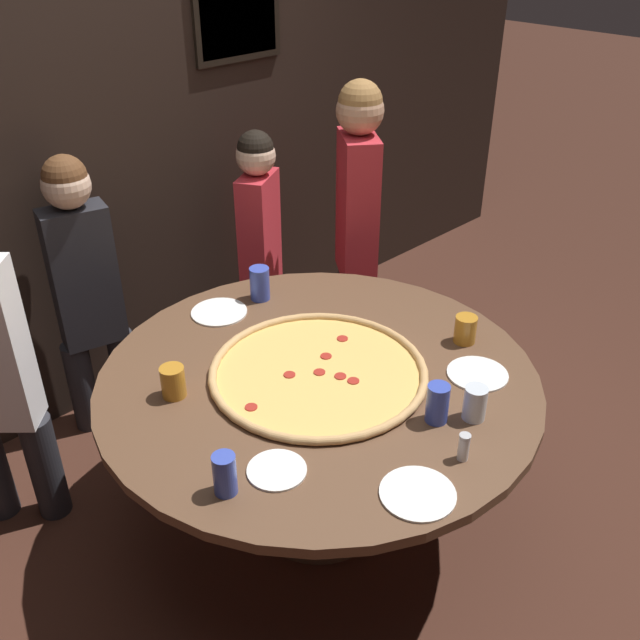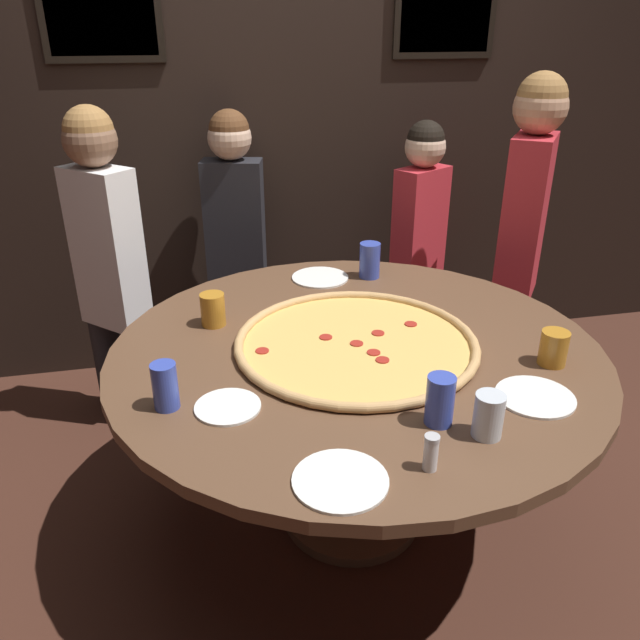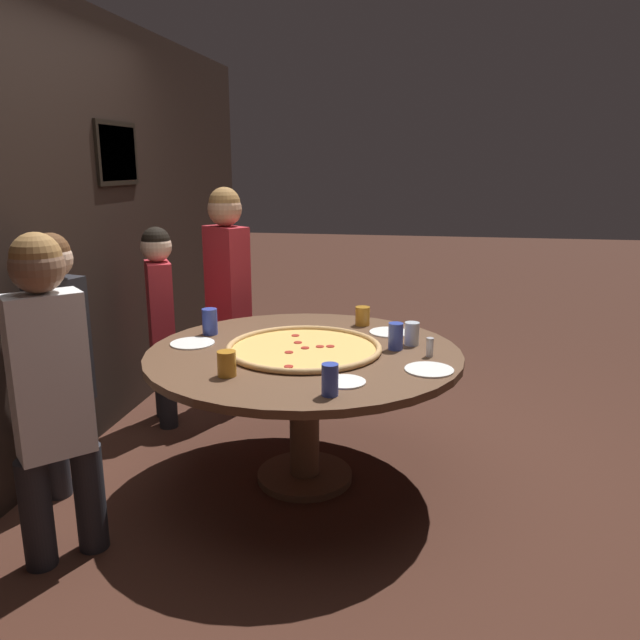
{
  "view_description": "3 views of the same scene",
  "coord_description": "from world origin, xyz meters",
  "px_view_note": "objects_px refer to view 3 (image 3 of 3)",
  "views": [
    {
      "loc": [
        -1.51,
        -1.55,
        2.29
      ],
      "look_at": [
        0.07,
        0.07,
        0.92
      ],
      "focal_mm": 40.0,
      "sensor_mm": 36.0,
      "label": 1
    },
    {
      "loc": [
        -0.51,
        -1.77,
        1.73
      ],
      "look_at": [
        -0.11,
        0.05,
        0.83
      ],
      "focal_mm": 35.0,
      "sensor_mm": 36.0,
      "label": 2
    },
    {
      "loc": [
        -3.06,
        -0.62,
        1.69
      ],
      "look_at": [
        0.1,
        -0.07,
        0.88
      ],
      "focal_mm": 35.0,
      "sensor_mm": 36.0,
      "label": 3
    }
  ],
  "objects_px": {
    "drink_cup_by_shaker": "(363,316)",
    "drink_cup_near_left": "(227,364)",
    "drink_cup_centre_back": "(396,336)",
    "white_plate_right_side": "(193,343)",
    "drink_cup_beside_pizza": "(330,380)",
    "diner_centre_back": "(161,314)",
    "diner_side_right": "(61,349)",
    "dining_table": "(304,373)",
    "white_plate_near_front": "(389,332)",
    "drink_cup_near_right": "(412,334)",
    "diner_far_left": "(228,285)",
    "giant_pizza": "(304,348)",
    "white_plate_far_back": "(429,370)",
    "condiment_shaker": "(430,347)",
    "diner_side_left": "(50,383)",
    "white_plate_left_side": "(345,382)",
    "drink_cup_front_edge": "(210,322)"
  },
  "relations": [
    {
      "from": "white_plate_near_front",
      "to": "drink_cup_near_right",
      "type": "bearing_deg",
      "value": -148.38
    },
    {
      "from": "white_plate_right_side",
      "to": "diner_side_right",
      "type": "distance_m",
      "value": 0.66
    },
    {
      "from": "dining_table",
      "to": "condiment_shaker",
      "type": "bearing_deg",
      "value": -89.26
    },
    {
      "from": "white_plate_left_side",
      "to": "white_plate_near_front",
      "type": "height_order",
      "value": "same"
    },
    {
      "from": "white_plate_far_back",
      "to": "white_plate_near_front",
      "type": "distance_m",
      "value": 0.68
    },
    {
      "from": "drink_cup_near_right",
      "to": "white_plate_near_front",
      "type": "height_order",
      "value": "drink_cup_near_right"
    },
    {
      "from": "drink_cup_by_shaker",
      "to": "drink_cup_near_left",
      "type": "height_order",
      "value": "drink_cup_near_left"
    },
    {
      "from": "diner_centre_back",
      "to": "drink_cup_centre_back",
      "type": "bearing_deg",
      "value": 41.24
    },
    {
      "from": "drink_cup_by_shaker",
      "to": "white_plate_near_front",
      "type": "xyz_separation_m",
      "value": [
        -0.15,
        -0.17,
        -0.05
      ]
    },
    {
      "from": "drink_cup_near_right",
      "to": "drink_cup_beside_pizza",
      "type": "relative_size",
      "value": 0.89
    },
    {
      "from": "drink_cup_near_right",
      "to": "white_plate_far_back",
      "type": "relative_size",
      "value": 0.53
    },
    {
      "from": "diner_far_left",
      "to": "diner_centre_back",
      "type": "bearing_deg",
      "value": -95.19
    },
    {
      "from": "drink_cup_centre_back",
      "to": "condiment_shaker",
      "type": "bearing_deg",
      "value": -117.78
    },
    {
      "from": "diner_side_left",
      "to": "white_plate_near_front",
      "type": "bearing_deg",
      "value": 178.44
    },
    {
      "from": "drink_cup_centre_back",
      "to": "drink_cup_near_left",
      "type": "relative_size",
      "value": 1.21
    },
    {
      "from": "giant_pizza",
      "to": "drink_cup_centre_back",
      "type": "xyz_separation_m",
      "value": [
        0.1,
        -0.47,
        0.06
      ]
    },
    {
      "from": "diner_centre_back",
      "to": "diner_side_left",
      "type": "xyz_separation_m",
      "value": [
        -1.48,
        -0.18,
        0.07
      ]
    },
    {
      "from": "drink_cup_centre_back",
      "to": "drink_cup_by_shaker",
      "type": "relative_size",
      "value": 1.26
    },
    {
      "from": "drink_cup_beside_pizza",
      "to": "diner_far_left",
      "type": "xyz_separation_m",
      "value": [
        1.61,
        0.98,
        0.06
      ]
    },
    {
      "from": "giant_pizza",
      "to": "drink_cup_near_right",
      "type": "bearing_deg",
      "value": -69.67
    },
    {
      "from": "drink_cup_centre_back",
      "to": "diner_side_left",
      "type": "distance_m",
      "value": 1.67
    },
    {
      "from": "drink_cup_front_edge",
      "to": "diner_far_left",
      "type": "relative_size",
      "value": 0.1
    },
    {
      "from": "white_plate_far_back",
      "to": "diner_centre_back",
      "type": "xyz_separation_m",
      "value": [
        0.84,
        1.72,
        -0.0
      ]
    },
    {
      "from": "white_plate_near_front",
      "to": "diner_far_left",
      "type": "distance_m",
      "value": 1.3
    },
    {
      "from": "drink_cup_near_left",
      "to": "white_plate_right_side",
      "type": "distance_m",
      "value": 0.58
    },
    {
      "from": "drink_cup_near_right",
      "to": "diner_side_left",
      "type": "bearing_deg",
      "value": 126.44
    },
    {
      "from": "drink_cup_near_right",
      "to": "white_plate_near_front",
      "type": "relative_size",
      "value": 0.54
    },
    {
      "from": "white_plate_left_side",
      "to": "drink_cup_front_edge",
      "type": "bearing_deg",
      "value": 52.38
    },
    {
      "from": "dining_table",
      "to": "white_plate_right_side",
      "type": "bearing_deg",
      "value": 88.96
    },
    {
      "from": "white_plate_right_side",
      "to": "drink_cup_by_shaker",
      "type": "bearing_deg",
      "value": -56.82
    },
    {
      "from": "drink_cup_near_right",
      "to": "white_plate_left_side",
      "type": "bearing_deg",
      "value": 157.39
    },
    {
      "from": "diner_side_right",
      "to": "diner_centre_back",
      "type": "bearing_deg",
      "value": -174.87
    },
    {
      "from": "giant_pizza",
      "to": "white_plate_right_side",
      "type": "distance_m",
      "value": 0.62
    },
    {
      "from": "white_plate_right_side",
      "to": "condiment_shaker",
      "type": "distance_m",
      "value": 1.27
    },
    {
      "from": "white_plate_near_front",
      "to": "drink_cup_beside_pizza",
      "type": "bearing_deg",
      "value": 170.23
    },
    {
      "from": "drink_cup_beside_pizza",
      "to": "diner_side_right",
      "type": "relative_size",
      "value": 0.1
    },
    {
      "from": "drink_cup_beside_pizza",
      "to": "drink_cup_by_shaker",
      "type": "relative_size",
      "value": 1.23
    },
    {
      "from": "drink_cup_centre_back",
      "to": "white_plate_right_side",
      "type": "distance_m",
      "value": 1.09
    },
    {
      "from": "drink_cup_near_right",
      "to": "diner_side_right",
      "type": "height_order",
      "value": "diner_side_right"
    },
    {
      "from": "drink_cup_near_left",
      "to": "diner_side_right",
      "type": "bearing_deg",
      "value": 79.98
    },
    {
      "from": "drink_cup_beside_pizza",
      "to": "drink_cup_front_edge",
      "type": "bearing_deg",
      "value": 44.73
    },
    {
      "from": "drink_cup_by_shaker",
      "to": "diner_side_left",
      "type": "xyz_separation_m",
      "value": [
        -1.44,
        1.14,
        0.02
      ]
    },
    {
      "from": "giant_pizza",
      "to": "diner_far_left",
      "type": "xyz_separation_m",
      "value": [
        1.0,
        0.74,
        0.12
      ]
    },
    {
      "from": "white_plate_left_side",
      "to": "diner_side_left",
      "type": "xyz_separation_m",
      "value": [
        -0.41,
        1.17,
        0.07
      ]
    },
    {
      "from": "drink_cup_near_right",
      "to": "drink_cup_by_shaker",
      "type": "height_order",
      "value": "drink_cup_near_right"
    },
    {
      "from": "drink_cup_by_shaker",
      "to": "white_plate_near_front",
      "type": "distance_m",
      "value": 0.23
    },
    {
      "from": "drink_cup_centre_back",
      "to": "white_plate_far_back",
      "type": "relative_size",
      "value": 0.61
    },
    {
      "from": "drink_cup_beside_pizza",
      "to": "diner_centre_back",
      "type": "xyz_separation_m",
      "value": [
        1.24,
        1.31,
        -0.07
      ]
    },
    {
      "from": "giant_pizza",
      "to": "white_plate_far_back",
      "type": "xyz_separation_m",
      "value": [
        -0.22,
        -0.65,
        -0.01
      ]
    },
    {
      "from": "drink_cup_centre_back",
      "to": "diner_side_right",
      "type": "relative_size",
      "value": 0.1
    }
  ]
}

